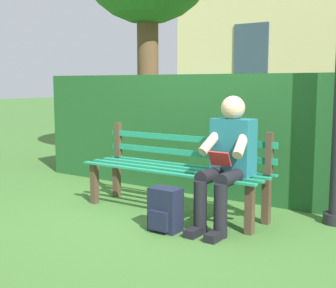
% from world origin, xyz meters
% --- Properties ---
extents(ground, '(60.00, 60.00, 0.00)m').
position_xyz_m(ground, '(0.00, 0.00, 0.00)').
color(ground, '#3D6B2D').
extents(park_bench, '(2.00, 0.53, 0.86)m').
position_xyz_m(park_bench, '(0.00, -0.07, 0.44)').
color(park_bench, '#4C3828').
rests_on(park_bench, ground).
extents(person_seated, '(0.44, 0.73, 1.20)m').
position_xyz_m(person_seated, '(-0.65, 0.10, 0.64)').
color(person_seated, '#1E6672').
rests_on(person_seated, ground).
extents(hedge_backdrop, '(5.28, 0.78, 1.52)m').
position_xyz_m(hedge_backdrop, '(-0.06, -1.13, 0.74)').
color(hedge_backdrop, '#1E5123').
rests_on(hedge_backdrop, ground).
extents(backpack, '(0.27, 0.26, 0.39)m').
position_xyz_m(backpack, '(-0.26, 0.52, 0.19)').
color(backpack, '#191E33').
rests_on(backpack, ground).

